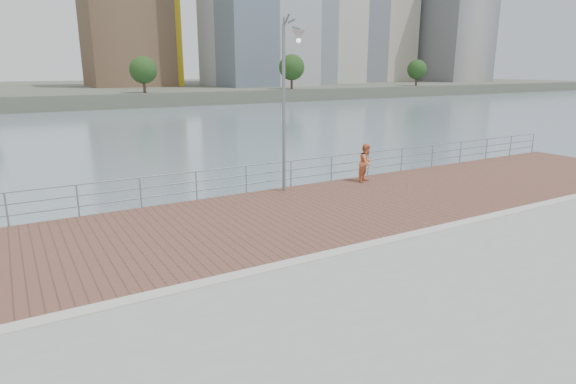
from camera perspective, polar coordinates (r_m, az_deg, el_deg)
water at (r=13.74m, az=4.39°, el=-15.31°), size 400.00×400.00×0.00m
brick_lane at (r=15.76m, az=-2.96°, el=-3.28°), size 40.00×6.80×0.02m
curb at (r=12.85m, az=4.57°, el=-7.43°), size 40.00×0.40×0.06m
far_shore at (r=132.52m, az=-27.97°, el=10.49°), size 320.00×95.00×2.50m
guardrail at (r=18.55m, az=-7.86°, el=1.53°), size 39.06×0.06×1.13m
street_lamp at (r=18.32m, az=0.24°, el=13.74°), size 0.47×1.36×6.43m
bystander at (r=21.05m, az=9.25°, el=3.45°), size 0.99×0.90×1.65m
shoreline_trees at (r=88.09m, az=-20.96°, el=13.41°), size 144.53×5.20×6.93m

